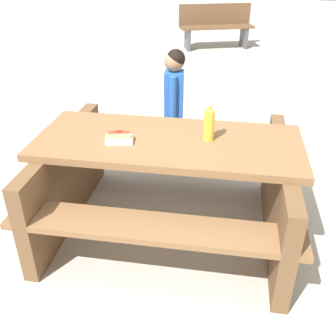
{
  "coord_description": "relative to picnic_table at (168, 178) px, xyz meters",
  "views": [
    {
      "loc": [
        -0.78,
        2.26,
        1.9
      ],
      "look_at": [
        0.0,
        0.0,
        0.52
      ],
      "focal_mm": 41.9,
      "sensor_mm": 36.0,
      "label": 1
    }
  ],
  "objects": [
    {
      "name": "park_bench_near",
      "position": [
        1.04,
        -5.98,
        0.0
      ],
      "size": [
        1.51,
        1.07,
        0.85
      ],
      "color": "brown",
      "rests_on": "ground"
    },
    {
      "name": "child_in_coat",
      "position": [
        0.25,
        -0.9,
        0.28
      ],
      "size": [
        0.2,
        0.27,
        1.14
      ],
      "color": "brown",
      "rests_on": "ground"
    },
    {
      "name": "ground_plane",
      "position": [
        0.0,
        0.0,
        -0.44
      ],
      "size": [
        30.0,
        30.0,
        0.0
      ],
      "primitive_type": "plane",
      "color": "#B7B2A8",
      "rests_on": "ground"
    },
    {
      "name": "picnic_table",
      "position": [
        0.0,
        0.0,
        0.0
      ],
      "size": [
        2.01,
        1.69,
        0.75
      ],
      "color": "brown",
      "rests_on": "ground"
    },
    {
      "name": "hotdog_tray",
      "position": [
        0.29,
        0.15,
        0.34
      ],
      "size": [
        0.21,
        0.17,
        0.08
      ],
      "color": "white",
      "rests_on": "picnic_table"
    },
    {
      "name": "soda_bottle",
      "position": [
        -0.26,
        -0.08,
        0.43
      ],
      "size": [
        0.07,
        0.07,
        0.27
      ],
      "color": "yellow",
      "rests_on": "picnic_table"
    }
  ]
}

